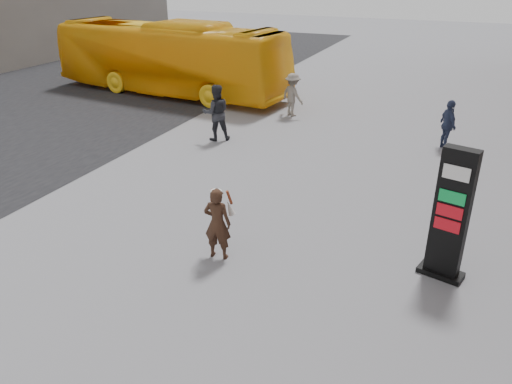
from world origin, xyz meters
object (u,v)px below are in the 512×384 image
at_px(info_pylon, 451,215).
at_px(pedestrian_a, 216,113).
at_px(bus, 169,58).
at_px(woman, 218,222).
at_px(pedestrian_c, 448,125).
at_px(pedestrian_b, 293,95).

bearing_deg(info_pylon, pedestrian_a, 159.06).
relative_size(info_pylon, bus, 0.23).
bearing_deg(woman, pedestrian_a, -69.10).
bearing_deg(pedestrian_c, pedestrian_a, 77.82).
bearing_deg(bus, pedestrian_c, -97.18).
bearing_deg(pedestrian_b, pedestrian_c, -166.80).
relative_size(bus, pedestrian_b, 6.90).
relative_size(woman, pedestrian_b, 0.93).
xyz_separation_m(woman, pedestrian_c, (3.78, 8.81, 0.01)).
distance_m(woman, pedestrian_c, 9.59).
distance_m(pedestrian_a, pedestrian_c, 7.57).
distance_m(info_pylon, woman, 4.44).
xyz_separation_m(pedestrian_a, pedestrian_b, (1.39, 3.82, -0.11)).
bearing_deg(pedestrian_b, info_pylon, 153.34).
bearing_deg(bus, info_pylon, -123.41).
bearing_deg(pedestrian_a, woman, 82.79).
bearing_deg(info_pylon, pedestrian_b, 138.90).
distance_m(info_pylon, pedestrian_b, 11.36).
height_order(bus, pedestrian_c, bus).
xyz_separation_m(info_pylon, pedestrian_a, (-7.75, 5.57, -0.36)).
relative_size(bus, pedestrian_a, 6.10).
height_order(info_pylon, pedestrian_b, info_pylon).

